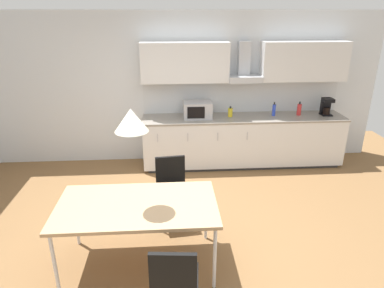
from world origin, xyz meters
The scene contains 14 objects.
ground_plane centered at (0.00, 0.00, -0.01)m, with size 9.35×7.43×0.02m, color brown.
wall_back centered at (0.00, 2.53, 1.31)m, with size 7.48×0.10×2.62m, color silver.
kitchen_counter centered at (1.28, 2.15, 0.45)m, with size 3.50×0.68×0.88m.
backsplash_tile centered at (1.28, 2.46, 1.16)m, with size 3.48×0.02×0.55m, color silver.
upper_wall_cabinets centered at (1.28, 2.31, 1.79)m, with size 3.48×0.40×0.65m.
microwave centered at (0.48, 2.15, 1.02)m, with size 0.48×0.35×0.28m.
coffee_maker centered at (2.75, 2.17, 1.03)m, with size 0.18×0.19×0.30m.
bottle_yellow centered at (1.05, 2.17, 0.96)m, with size 0.08×0.08×0.18m.
bottle_blue centered at (1.82, 2.18, 0.99)m, with size 0.06×0.06×0.24m.
bottle_red centered at (2.27, 2.18, 0.99)m, with size 0.07×0.07×0.24m.
dining_table centered at (-0.36, -0.40, 0.71)m, with size 1.64×0.91×0.75m.
chair_near_right centered at (0.00, -1.23, 0.53)m, with size 0.44×0.44×0.87m.
chair_far_right centered at (0.00, 0.44, 0.53)m, with size 0.44×0.44×0.87m.
pendant_lamp centered at (-0.36, -0.40, 1.66)m, with size 0.32×0.32×0.22m, color silver.
Camera 1 is at (-0.01, -3.47, 2.61)m, focal length 32.00 mm.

